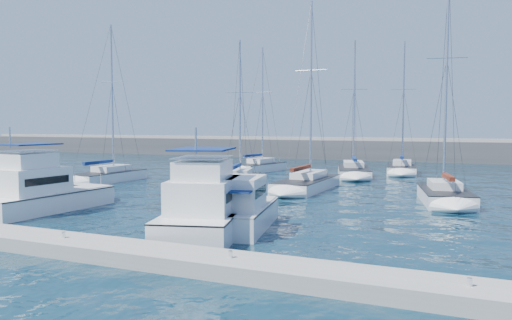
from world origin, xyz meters
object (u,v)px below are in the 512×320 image
at_px(sailboat_back_b, 354,171).
at_px(sailboat_back_c, 402,169).
at_px(motor_yacht_stbd_outer, 242,211).
at_px(sailboat_mid_e, 445,195).
at_px(motor_yacht_port_outer, 17,194).
at_px(motor_yacht_stbd_inner, 208,210).
at_px(motor_yacht_port_inner, 41,193).
at_px(sailboat_mid_a, 108,176).
at_px(sailboat_mid_c, 239,181).
at_px(sailboat_mid_d, 307,184).
at_px(sailboat_back_a, 259,167).

bearing_deg(sailboat_back_b, sailboat_back_c, 30.24).
xyz_separation_m(motor_yacht_stbd_outer, sailboat_mid_e, (9.19, 13.55, -0.39)).
xyz_separation_m(motor_yacht_port_outer, motor_yacht_stbd_inner, (14.73, -1.13, 0.19)).
height_order(motor_yacht_port_inner, sailboat_back_c, sailboat_back_c).
bearing_deg(sailboat_mid_a, motor_yacht_stbd_inner, -37.61).
relative_size(motor_yacht_port_outer, sailboat_mid_c, 0.57).
relative_size(motor_yacht_port_outer, motor_yacht_stbd_inner, 0.76).
bearing_deg(motor_yacht_port_outer, sailboat_mid_d, 62.91).
bearing_deg(sailboat_mid_c, sailboat_mid_a, 169.28).
bearing_deg(sailboat_back_b, sailboat_mid_c, -132.98).
bearing_deg(motor_yacht_port_outer, sailboat_back_c, 73.41).
xyz_separation_m(sailboat_mid_a, sailboat_mid_e, (30.35, -1.12, 0.02)).
xyz_separation_m(motor_yacht_port_inner, sailboat_back_c, (17.49, 34.18, -0.60)).
bearing_deg(motor_yacht_port_inner, sailboat_back_a, 90.32).
bearing_deg(motor_yacht_stbd_inner, sailboat_mid_a, 125.71).
distance_m(sailboat_mid_e, sailboat_back_b, 18.75).
xyz_separation_m(motor_yacht_stbd_outer, sailboat_mid_d, (-1.79, 16.48, -0.42)).
distance_m(motor_yacht_stbd_outer, sailboat_back_b, 29.45).
bearing_deg(motor_yacht_stbd_outer, sailboat_back_c, 71.91).
relative_size(motor_yacht_port_inner, sailboat_back_c, 0.58).
relative_size(motor_yacht_port_inner, sailboat_back_a, 0.59).
bearing_deg(sailboat_back_a, motor_yacht_stbd_outer, -56.88).
xyz_separation_m(sailboat_mid_d, sailboat_back_c, (5.44, 17.45, 0.02)).
distance_m(motor_yacht_port_outer, sailboat_back_c, 39.40).
distance_m(sailboat_mid_d, sailboat_back_a, 17.14).
height_order(sailboat_mid_a, sailboat_back_b, sailboat_mid_a).
height_order(motor_yacht_stbd_outer, sailboat_back_c, sailboat_back_c).
bearing_deg(sailboat_mid_e, sailboat_mid_d, 153.67).
xyz_separation_m(sailboat_mid_c, sailboat_mid_d, (6.07, 0.58, 0.01)).
relative_size(sailboat_mid_c, sailboat_back_c, 0.88).
bearing_deg(sailboat_mid_c, sailboat_mid_e, -23.90).
relative_size(sailboat_mid_e, sailboat_back_b, 1.09).
bearing_deg(sailboat_mid_d, motor_yacht_port_inner, -125.17).
xyz_separation_m(sailboat_mid_e, sailboat_back_c, (-5.55, 20.39, -0.01)).
relative_size(motor_yacht_stbd_outer, sailboat_mid_a, 0.48).
distance_m(sailboat_mid_d, sailboat_back_c, 18.28).
height_order(sailboat_back_a, sailboat_back_b, same).
xyz_separation_m(sailboat_mid_a, sailboat_mid_c, (13.29, 1.24, -0.02)).
distance_m(motor_yacht_stbd_inner, sailboat_back_c, 35.62).
distance_m(motor_yacht_port_inner, sailboat_back_c, 38.40).
bearing_deg(sailboat_mid_c, motor_yacht_stbd_outer, -79.73).
bearing_deg(motor_yacht_stbd_inner, sailboat_back_b, 73.60).
relative_size(sailboat_mid_c, sailboat_mid_d, 0.82).
bearing_deg(sailboat_mid_d, motor_yacht_stbd_outer, -83.21).
distance_m(motor_yacht_stbd_inner, sailboat_mid_d, 17.83).
height_order(motor_yacht_port_outer, sailboat_mid_e, sailboat_mid_e).
bearing_deg(sailboat_mid_e, motor_yacht_stbd_outer, -135.52).
xyz_separation_m(motor_yacht_port_outer, motor_yacht_port_inner, (2.17, -0.04, 0.19)).
height_order(motor_yacht_port_outer, sailboat_back_b, sailboat_back_b).
xyz_separation_m(motor_yacht_port_inner, sailboat_mid_d, (12.05, 16.73, -0.61)).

